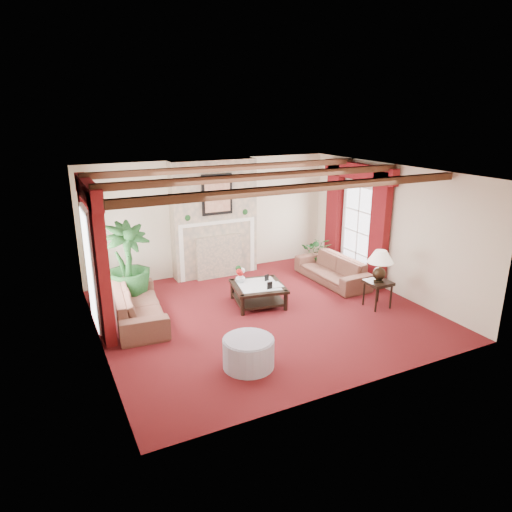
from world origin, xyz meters
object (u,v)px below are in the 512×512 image
sofa_right (332,265)px  ottoman (248,353)px  sofa_left (137,299)px  coffee_table (258,294)px  side_table (377,294)px  potted_palm (129,281)px

sofa_right → ottoman: (-3.28, -2.46, -0.16)m
sofa_left → sofa_right: bearing=-83.2°
coffee_table → side_table: size_ratio=1.83×
potted_palm → side_table: 4.99m
coffee_table → side_table: side_table is taller
ottoman → potted_palm: bearing=108.5°
sofa_right → side_table: bearing=-2.3°
side_table → potted_palm: bearing=150.9°
coffee_table → ottoman: size_ratio=1.27×
coffee_table → ottoman: (-1.19, -2.05, 0.03)m
sofa_right → ottoman: size_ratio=2.53×
sofa_left → coffee_table: sofa_left is taller
sofa_right → coffee_table: (-2.09, -0.41, -0.18)m
ottoman → coffee_table: bearing=59.9°
coffee_table → side_table: 2.37m
sofa_left → coffee_table: (2.33, -0.32, -0.21)m
sofa_left → ottoman: (1.14, -2.38, -0.19)m
sofa_right → ottoman: 4.10m
coffee_table → ottoman: bearing=-109.5°
sofa_right → coffee_table: size_ratio=2.00×
sofa_right → potted_palm: size_ratio=1.09×
sofa_left → ottoman: bearing=-148.7°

